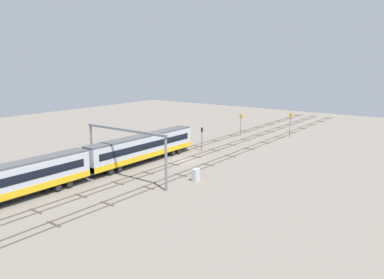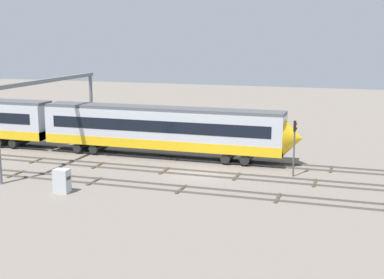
{
  "view_description": "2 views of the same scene",
  "coord_description": "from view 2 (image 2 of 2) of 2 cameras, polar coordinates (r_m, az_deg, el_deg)",
  "views": [
    {
      "loc": [
        -51.88,
        -39.85,
        17.42
      ],
      "look_at": [
        4.38,
        1.6,
        2.94
      ],
      "focal_mm": 35.03,
      "sensor_mm": 36.0,
      "label": 1
    },
    {
      "loc": [
        13.0,
        -42.88,
        11.91
      ],
      "look_at": [
        -0.93,
        0.69,
        2.85
      ],
      "focal_mm": 50.11,
      "sensor_mm": 36.0,
      "label": 2
    }
  ],
  "objects": [
    {
      "name": "ground_plane",
      "position": [
        46.36,
        0.83,
        -3.69
      ],
      "size": [
        158.94,
        158.94,
        0.0
      ],
      "primitive_type": "plane",
      "color": "slate"
    },
    {
      "name": "track_near_foreground",
      "position": [
        41.77,
        -1.16,
        -5.27
      ],
      "size": [
        142.94,
        2.4,
        0.16
      ],
      "color": "#59544C",
      "rests_on": "ground"
    },
    {
      "name": "track_second_near",
      "position": [
        46.34,
        0.83,
        -3.6
      ],
      "size": [
        142.94,
        2.4,
        0.16
      ],
      "color": "#59544C",
      "rests_on": "ground"
    },
    {
      "name": "track_with_train",
      "position": [
        50.99,
        2.47,
        -2.23
      ],
      "size": [
        142.94,
        2.4,
        0.16
      ],
      "color": "#59544C",
      "rests_on": "ground"
    },
    {
      "name": "overhead_gantry",
      "position": [
        51.18,
        -14.87,
        4.07
      ],
      "size": [
        0.4,
        16.17,
        7.89
      ],
      "color": "slate",
      "rests_on": "ground"
    },
    {
      "name": "signal_light_trackside_approach",
      "position": [
        45.7,
        10.85,
        -0.09
      ],
      "size": [
        0.31,
        0.32,
        4.79
      ],
      "color": "#4C4C51",
      "rests_on": "ground"
    },
    {
      "name": "relay_cabinet",
      "position": [
        41.97,
        -13.67,
        -4.31
      ],
      "size": [
        1.19,
        0.82,
        1.84
      ],
      "color": "#B2B7BC",
      "rests_on": "ground"
    }
  ]
}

